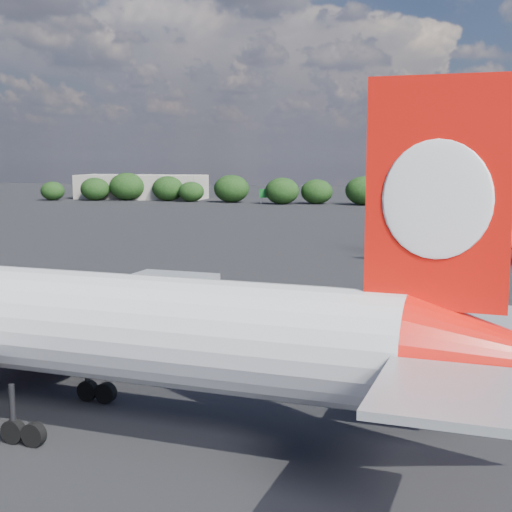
# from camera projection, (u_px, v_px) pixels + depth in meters

# --- Properties ---
(ground) EXTENTS (500.00, 500.00, 0.00)m
(ground) POSITION_uv_depth(u_px,v_px,m) (221.00, 262.00, 96.52)
(ground) COLOR black
(ground) RESTS_ON ground
(qantas_airliner) EXTENTS (54.34, 51.78, 17.72)m
(qantas_airliner) POSITION_uv_depth(u_px,v_px,m) (45.00, 323.00, 38.37)
(qantas_airliner) COLOR silver
(qantas_airliner) RESTS_ON ground
(terminal_building) EXTENTS (42.00, 16.00, 8.00)m
(terminal_building) POSITION_uv_depth(u_px,v_px,m) (142.00, 187.00, 237.83)
(terminal_building) COLOR #9F9489
(terminal_building) RESTS_ON ground
(highway_sign) EXTENTS (6.00, 0.30, 4.50)m
(highway_sign) POSITION_uv_depth(u_px,v_px,m) (269.00, 194.00, 212.00)
(highway_sign) COLOR #136020
(highway_sign) RESTS_ON ground
(billboard_yellow) EXTENTS (5.00, 0.30, 5.50)m
(billboard_yellow) POSITION_uv_depth(u_px,v_px,m) (372.00, 191.00, 210.98)
(billboard_yellow) COLOR gold
(billboard_yellow) RESTS_ON ground
(horizon_treeline) EXTENTS (203.54, 16.17, 8.95)m
(horizon_treeline) POSITION_uv_depth(u_px,v_px,m) (330.00, 191.00, 212.41)
(horizon_treeline) COLOR black
(horizon_treeline) RESTS_ON ground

